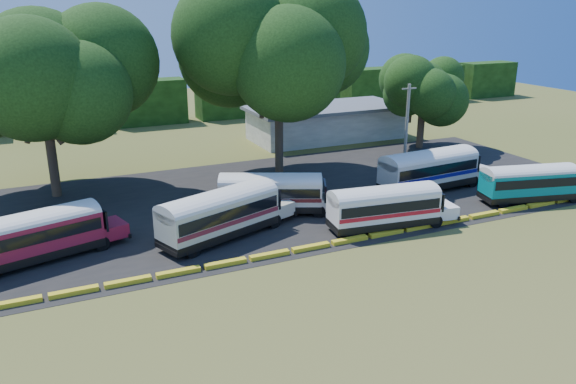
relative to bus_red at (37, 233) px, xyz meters
name	(u,v)px	position (x,y,z in m)	size (l,w,h in m)	color
ground	(297,259)	(15.09, -6.61, -1.90)	(160.00, 160.00, 0.00)	#46521B
asphalt_strip	(247,201)	(16.09, 5.39, -1.89)	(64.00, 24.00, 0.02)	black
curb	(290,251)	(15.09, -5.61, -1.75)	(53.70, 0.45, 0.30)	gold
terminal_building	(326,122)	(33.09, 23.39, 0.13)	(19.00, 9.00, 4.00)	silver
treeline_backdrop	(148,102)	(15.09, 41.39, 1.10)	(130.00, 4.00, 6.00)	black
bus_red	(37,233)	(0.00, 0.00, 0.00)	(10.38, 5.10, 3.32)	black
bus_cream_west	(222,212)	(11.79, -1.36, 0.10)	(11.01, 6.21, 3.54)	black
bus_cream_east	(273,191)	(17.04, 1.89, -0.09)	(9.86, 6.18, 3.20)	black
bus_white_red	(386,205)	(23.26, -4.48, -0.08)	(10.03, 3.56, 3.23)	black
bus_white_blue	(430,168)	(31.81, 1.48, 0.16)	(11.27, 3.54, 3.65)	black
bus_teal	(531,181)	(37.51, -4.42, -0.10)	(9.81, 4.45, 3.13)	black
tree_west	(40,70)	(1.68, 13.38, 8.79)	(13.26, 13.26, 15.58)	#3E311F
tree_center	(279,43)	(21.89, 11.95, 10.42)	(13.32, 13.32, 17.24)	#3E311F
tree_east	(424,88)	(40.71, 14.74, 4.93)	(7.63, 7.63, 9.68)	#3E311F
utility_pole	(407,127)	(33.34, 7.40, 2.48)	(1.60, 0.30, 8.55)	gray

